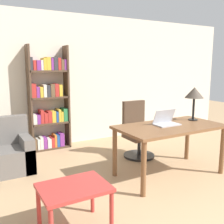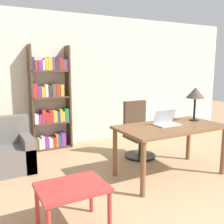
{
  "view_description": "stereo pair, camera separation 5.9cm",
  "coord_description": "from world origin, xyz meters",
  "views": [
    {
      "loc": [
        -2.16,
        -0.71,
        1.66
      ],
      "look_at": [
        -0.43,
        2.39,
        1.02
      ],
      "focal_mm": 42.0,
      "sensor_mm": 36.0,
      "label": 1
    },
    {
      "loc": [
        -2.11,
        -0.73,
        1.66
      ],
      "look_at": [
        -0.43,
        2.39,
        1.02
      ],
      "focal_mm": 42.0,
      "sensor_mm": 36.0,
      "label": 2
    }
  ],
  "objects": [
    {
      "name": "table_lamp",
      "position": [
        1.04,
        2.3,
        1.21
      ],
      "size": [
        0.3,
        0.3,
        0.54
      ],
      "color": "black",
      "rests_on": "desk"
    },
    {
      "name": "side_table_blue",
      "position": [
        -1.31,
        1.59,
        0.41
      ],
      "size": [
        0.68,
        0.52,
        0.48
      ],
      "color": "#B2332D",
      "rests_on": "ground_plane"
    },
    {
      "name": "office_chair",
      "position": [
        0.52,
        3.13,
        0.43
      ],
      "size": [
        0.56,
        0.56,
        1.01
      ],
      "color": "black",
      "rests_on": "ground_plane"
    },
    {
      "name": "laptop",
      "position": [
        0.42,
        2.25,
        0.82
      ],
      "size": [
        0.37,
        0.23,
        0.23
      ],
      "color": "#B2B2B7",
      "rests_on": "desk"
    },
    {
      "name": "bookshelf",
      "position": [
        -0.76,
        4.34,
        0.93
      ],
      "size": [
        0.77,
        0.28,
        2.04
      ],
      "color": "#4C3828",
      "rests_on": "ground_plane"
    },
    {
      "name": "desk",
      "position": [
        0.45,
        2.19,
        0.67
      ],
      "size": [
        1.6,
        0.85,
        0.77
      ],
      "color": "brown",
      "rests_on": "ground_plane"
    },
    {
      "name": "wall_back",
      "position": [
        0.0,
        4.53,
        1.35
      ],
      "size": [
        8.0,
        0.06,
        2.7
      ],
      "color": "beige",
      "rests_on": "ground_plane"
    },
    {
      "name": "armchair",
      "position": [
        -1.67,
        3.54,
        0.28
      ],
      "size": [
        0.72,
        0.66,
        0.84
      ],
      "color": "#66605B",
      "rests_on": "ground_plane"
    }
  ]
}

